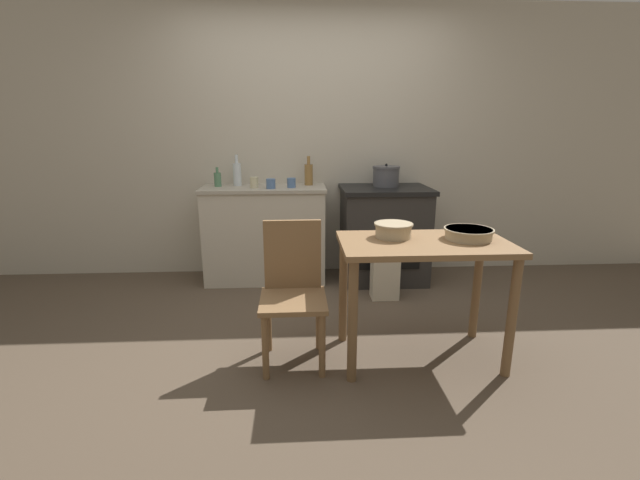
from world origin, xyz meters
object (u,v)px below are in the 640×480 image
(mixing_bowl_small, at_px, (469,233))
(cup_center_right, at_px, (254,182))
(chair, at_px, (293,289))
(flour_sack, at_px, (385,276))
(work_table, at_px, (423,263))
(cup_center_left, at_px, (291,183))
(cup_center, at_px, (271,184))
(mixing_bowl_large, at_px, (393,229))
(bottle_far_left, at_px, (218,179))
(stock_pot, at_px, (386,176))
(bottle_left, at_px, (309,174))
(stove, at_px, (384,234))
(bottle_mid_left, at_px, (237,174))

(mixing_bowl_small, bearing_deg, cup_center_right, 135.09)
(chair, bearing_deg, flour_sack, 50.07)
(work_table, xyz_separation_m, cup_center_left, (-0.81, 1.45, 0.31))
(chair, distance_m, cup_center, 1.46)
(work_table, xyz_separation_m, mixing_bowl_large, (-0.17, 0.10, 0.19))
(bottle_far_left, relative_size, cup_center, 2.06)
(work_table, bearing_deg, flour_sack, 91.23)
(chair, xyz_separation_m, mixing_bowl_large, (0.63, 0.06, 0.36))
(stock_pot, bearing_deg, work_table, -92.70)
(mixing_bowl_large, distance_m, bottle_left, 1.60)
(work_table, xyz_separation_m, cup_center, (-1.00, 1.40, 0.31))
(stove, relative_size, chair, 1.02)
(cup_center, bearing_deg, cup_center_left, 14.46)
(bottle_far_left, height_order, cup_center_left, bottle_far_left)
(bottle_far_left, height_order, bottle_left, bottle_left)
(stove, distance_m, flour_sack, 0.55)
(stock_pot, height_order, cup_center_left, stock_pot)
(chair, height_order, cup_center_right, cup_center_right)
(mixing_bowl_large, bearing_deg, mixing_bowl_small, -8.56)
(stock_pot, bearing_deg, stove, -102.52)
(stove, relative_size, cup_center_right, 9.17)
(bottle_far_left, xyz_separation_m, bottle_left, (0.84, 0.06, 0.04))
(chair, height_order, mixing_bowl_large, chair)
(work_table, bearing_deg, cup_center_left, 119.23)
(stove, xyz_separation_m, mixing_bowl_large, (-0.23, -1.36, 0.37))
(work_table, distance_m, cup_center, 1.75)
(cup_center, bearing_deg, chair, -81.73)
(flour_sack, bearing_deg, bottle_left, 134.43)
(bottle_mid_left, height_order, cup_center, bottle_mid_left)
(work_table, height_order, mixing_bowl_large, mixing_bowl_large)
(stove, height_order, chair, stove)
(chair, relative_size, bottle_left, 3.23)
(work_table, height_order, bottle_mid_left, bottle_mid_left)
(work_table, bearing_deg, cup_center_right, 128.26)
(stock_pot, height_order, cup_center, stock_pot)
(flour_sack, bearing_deg, mixing_bowl_small, -72.39)
(stove, distance_m, cup_center_left, 1.00)
(stove, height_order, stock_pot, stock_pot)
(bottle_mid_left, bearing_deg, work_table, -50.81)
(flour_sack, height_order, cup_center_right, cup_center_right)
(stove, height_order, mixing_bowl_small, stove)
(mixing_bowl_small, bearing_deg, bottle_mid_left, 135.23)
(cup_center_left, xyz_separation_m, cup_center_right, (-0.34, 0.00, 0.01))
(flour_sack, distance_m, mixing_bowl_small, 1.16)
(stock_pot, distance_m, bottle_mid_left, 1.39)
(flour_sack, xyz_separation_m, stock_pot, (0.09, 0.56, 0.79))
(bottle_far_left, bearing_deg, chair, -65.45)
(stove, relative_size, cup_center_left, 10.24)
(stock_pot, distance_m, bottle_left, 0.73)
(mixing_bowl_small, height_order, bottle_left, bottle_left)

